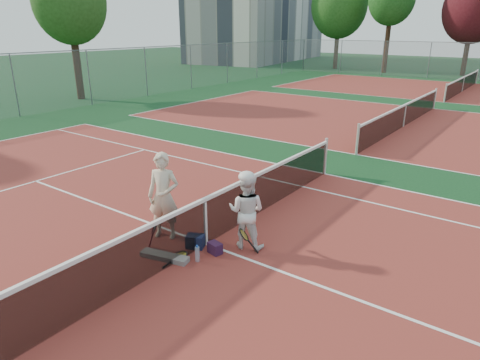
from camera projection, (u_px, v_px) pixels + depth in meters
name	position (u px, v px, depth m)	size (l,w,h in m)	color
ground	(206.00, 244.00, 8.71)	(130.00, 130.00, 0.00)	#0F3819
court_main	(206.00, 244.00, 8.71)	(23.77, 10.97, 0.01)	maroon
court_far_a	(403.00, 127.00, 18.98)	(23.77, 10.97, 0.01)	maroon
court_far_b	(462.00, 92.00, 29.25)	(23.77, 10.97, 0.01)	maroon
net_main	(206.00, 221.00, 8.54)	(0.10, 10.98, 1.02)	black
net_far_a	(405.00, 115.00, 18.81)	(0.10, 10.98, 1.02)	black
net_far_b	(463.00, 84.00, 29.08)	(0.10, 10.98, 1.02)	black
fence_left	(55.00, 82.00, 22.21)	(54.50, 0.06, 3.00)	slate
apartment_block	(260.00, 0.00, 55.17)	(10.00, 22.00, 15.00)	beige
player_a	(164.00, 196.00, 8.74)	(0.67, 0.44, 1.82)	beige
player_b	(247.00, 211.00, 8.39)	(0.74, 0.58, 1.52)	white
racket_red	(155.00, 235.00, 8.47)	(0.21, 0.27, 0.58)	maroon
racket_black_held	(244.00, 241.00, 8.30)	(0.38, 0.27, 0.50)	black
racket_spare	(181.00, 256.00, 8.15)	(0.60, 0.27, 0.10)	black
sports_bag_navy	(195.00, 241.00, 8.53)	(0.35, 0.24, 0.27)	black
sports_bag_purple	(215.00, 248.00, 8.33)	(0.27, 0.19, 0.22)	#2B112D
net_cover_canvas	(165.00, 257.00, 8.13)	(0.98, 0.23, 0.10)	slate
water_bottle	(197.00, 254.00, 8.02)	(0.09, 0.09, 0.30)	#ACC6D9
tree_back_0	(339.00, 6.00, 43.38)	(5.65, 5.65, 9.49)	#382314
tree_back_maroon	(473.00, 10.00, 36.99)	(5.05, 5.05, 8.52)	#382314
tree_left_1	(69.00, 2.00, 24.45)	(4.15, 4.15, 7.92)	#382314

